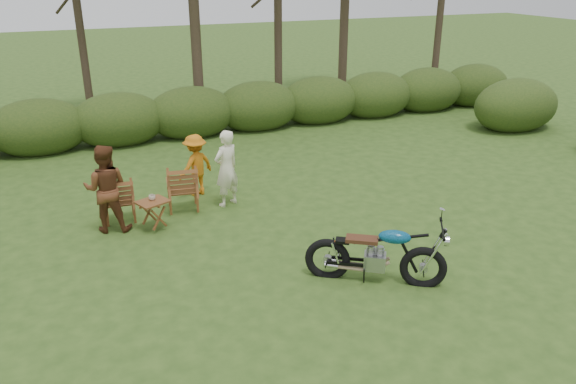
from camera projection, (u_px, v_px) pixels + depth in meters
name	position (u px, v px, depth m)	size (l,w,h in m)	color
ground	(336.00, 290.00, 8.42)	(80.00, 80.00, 0.00)	#2B4517
motorcycle	(374.00, 280.00, 8.69)	(2.03, 0.77, 1.16)	#0E7DB8
lawn_chair_right	(184.00, 209.00, 11.22)	(0.66, 0.66, 0.96)	brown
lawn_chair_left	(122.00, 220.00, 10.73)	(0.62, 0.62, 0.90)	brown
side_table	(154.00, 215.00, 10.26)	(0.55, 0.46, 0.56)	brown
cup	(152.00, 198.00, 10.18)	(0.12, 0.12, 0.10)	beige
adult_a	(228.00, 205.00, 11.42)	(0.57, 0.37, 1.56)	#F4EDC9
adult_b	(111.00, 229.00, 10.35)	(0.79, 0.62, 1.63)	brown
child	(198.00, 195.00, 11.92)	(0.85, 0.49, 1.32)	#C76C12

